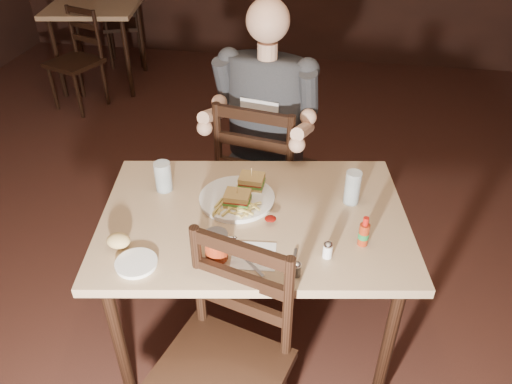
% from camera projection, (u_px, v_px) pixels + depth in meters
% --- Properties ---
extents(room_shell, '(7.00, 7.00, 7.00)m').
position_uv_depth(room_shell, '(196.00, 31.00, 1.97)').
color(room_shell, black).
rests_on(room_shell, ground).
extents(main_table, '(1.36, 1.02, 0.77)m').
position_uv_depth(main_table, '(254.00, 230.00, 2.07)').
color(main_table, tan).
rests_on(main_table, ground).
extents(bg_table, '(0.92, 0.92, 0.77)m').
position_uv_depth(bg_table, '(95.00, 14.00, 4.62)').
color(bg_table, tan).
rests_on(bg_table, ground).
extents(chair_far, '(0.55, 0.58, 1.00)m').
position_uv_depth(chair_far, '(266.00, 176.00, 2.75)').
color(chair_far, black).
rests_on(chair_far, ground).
extents(chair_near, '(0.55, 0.58, 0.95)m').
position_uv_depth(chair_near, '(217.00, 377.00, 1.76)').
color(chair_near, black).
rests_on(chair_near, ground).
extents(bg_chair_far, '(0.50, 0.52, 0.82)m').
position_uv_depth(bg_chair_far, '(123.00, 25.00, 5.22)').
color(bg_chair_far, black).
rests_on(bg_chair_far, ground).
extents(bg_chair_near, '(0.52, 0.54, 0.84)m').
position_uv_depth(bg_chair_near, '(74.00, 62.00, 4.33)').
color(bg_chair_near, black).
rests_on(bg_chair_near, ground).
extents(diner, '(0.61, 0.51, 0.93)m').
position_uv_depth(diner, '(264.00, 99.00, 2.43)').
color(diner, '#2E2F33').
rests_on(diner, chair_far).
extents(dinner_plate, '(0.36, 0.36, 0.02)m').
position_uv_depth(dinner_plate, '(237.00, 199.00, 2.10)').
color(dinner_plate, white).
rests_on(dinner_plate, main_table).
extents(sandwich_left, '(0.10, 0.09, 0.09)m').
position_uv_depth(sandwich_left, '(237.00, 196.00, 2.03)').
color(sandwich_left, tan).
rests_on(sandwich_left, dinner_plate).
extents(sandwich_right, '(0.11, 0.09, 0.09)m').
position_uv_depth(sandwich_right, '(252.00, 178.00, 2.13)').
color(sandwich_right, tan).
rests_on(sandwich_right, dinner_plate).
extents(fries_pile, '(0.25, 0.20, 0.04)m').
position_uv_depth(fries_pile, '(238.00, 205.00, 2.02)').
color(fries_pile, '#D0BC64').
rests_on(fries_pile, dinner_plate).
extents(ketchup_dollop, '(0.05, 0.05, 0.01)m').
position_uv_depth(ketchup_dollop, '(270.00, 219.00, 1.97)').
color(ketchup_dollop, maroon).
rests_on(ketchup_dollop, dinner_plate).
extents(glass_left, '(0.08, 0.08, 0.13)m').
position_uv_depth(glass_left, '(163.00, 177.00, 2.14)').
color(glass_left, silver).
rests_on(glass_left, main_table).
extents(glass_right, '(0.07, 0.07, 0.15)m').
position_uv_depth(glass_right, '(352.00, 188.00, 2.06)').
color(glass_right, silver).
rests_on(glass_right, main_table).
extents(hot_sauce, '(0.05, 0.05, 0.13)m').
position_uv_depth(hot_sauce, '(364.00, 231.00, 1.85)').
color(hot_sauce, maroon).
rests_on(hot_sauce, main_table).
extents(salt_shaker, '(0.04, 0.04, 0.06)m').
position_uv_depth(salt_shaker, '(328.00, 250.00, 1.81)').
color(salt_shaker, white).
rests_on(salt_shaker, main_table).
extents(pepper_shaker, '(0.04, 0.04, 0.06)m').
position_uv_depth(pepper_shaker, '(297.00, 270.00, 1.73)').
color(pepper_shaker, '#38332D').
rests_on(pepper_shaker, main_table).
extents(syrup_dispenser, '(0.10, 0.10, 0.11)m').
position_uv_depth(syrup_dispenser, '(216.00, 246.00, 1.79)').
color(syrup_dispenser, maroon).
rests_on(syrup_dispenser, main_table).
extents(napkin, '(0.17, 0.17, 0.00)m').
position_uv_depth(napkin, '(254.00, 256.00, 1.83)').
color(napkin, white).
rests_on(napkin, main_table).
extents(knife, '(0.15, 0.15, 0.00)m').
position_uv_depth(knife, '(247.00, 261.00, 1.80)').
color(knife, silver).
rests_on(knife, napkin).
extents(fork, '(0.02, 0.15, 0.00)m').
position_uv_depth(fork, '(293.00, 262.00, 1.80)').
color(fork, silver).
rests_on(fork, napkin).
extents(side_plate, '(0.17, 0.17, 0.01)m').
position_uv_depth(side_plate, '(136.00, 264.00, 1.79)').
color(side_plate, white).
rests_on(side_plate, main_table).
extents(bread_roll, '(0.10, 0.09, 0.05)m').
position_uv_depth(bread_roll, '(118.00, 241.00, 1.84)').
color(bread_roll, tan).
rests_on(bread_roll, side_plate).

